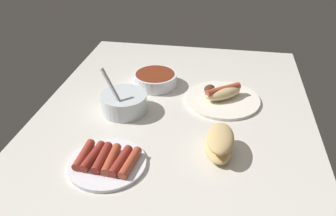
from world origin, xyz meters
TOP-DOWN VIEW (x-y plane):
  - ground_plane at (0.00, 0.00)cm, footprint 120.00×90.00cm
  - bread_stack at (15.66, 15.12)cm, footprint 14.88×9.56cm
  - bowl_coleslaw at (-1.09, -16.58)cm, footprint 15.08×15.08cm
  - bowl_chili at (-20.18, -10.08)cm, footprint 16.05×16.05cm
  - plate_hotdog_assembled at (-13.34, 15.06)cm, footprint 25.86×25.86cm
  - plate_sausages at (25.52, -13.81)cm, footprint 20.94×20.94cm

SIDE VIEW (x-z plane):
  - ground_plane at x=0.00cm, z-range -3.00..0.00cm
  - plate_sausages at x=25.52cm, z-range -0.42..2.96cm
  - plate_hotdog_assembled at x=-13.34cm, z-range -1.12..4.49cm
  - bowl_chili at x=-20.18cm, z-range 0.24..5.16cm
  - bowl_coleslaw at x=-1.09cm, z-range -4.57..11.44cm
  - bread_stack at x=15.66cm, z-range 0.00..7.20cm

